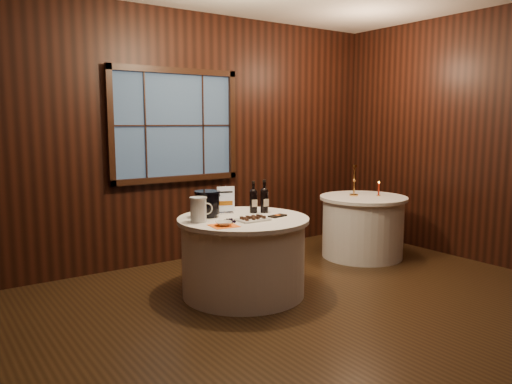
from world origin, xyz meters
TOP-DOWN VIEW (x-y plane):
  - ground at (0.00, 0.00)m, footprint 6.00×6.00m
  - back_wall at (0.00, 2.48)m, footprint 6.00×0.10m
  - main_table at (0.00, 1.00)m, footprint 1.28×1.28m
  - side_table at (2.00, 1.30)m, footprint 1.08×1.08m
  - sign_stand at (-0.03, 1.27)m, footprint 0.17×0.13m
  - port_bottle_left at (0.23, 1.15)m, footprint 0.08×0.09m
  - port_bottle_right at (0.32, 1.10)m, footprint 0.08×0.09m
  - ice_bucket at (-0.27, 1.23)m, footprint 0.25×0.25m
  - chocolate_plate at (-0.01, 0.82)m, footprint 0.30×0.21m
  - chocolate_box at (0.30, 0.85)m, footprint 0.20×0.13m
  - grape_bunch at (-0.26, 0.85)m, footprint 0.18×0.09m
  - glass_pitcher at (-0.46, 1.06)m, footprint 0.21×0.16m
  - orange_napkin at (-0.36, 0.77)m, footprint 0.26×0.26m
  - cracker_bowl at (-0.36, 0.77)m, footprint 0.19×0.19m
  - brass_candlestick at (1.94, 1.41)m, footprint 0.11×0.11m
  - red_candle at (2.18, 1.22)m, footprint 0.05×0.05m

SIDE VIEW (x-z plane):
  - ground at x=0.00m, z-range 0.00..0.00m
  - main_table at x=0.00m, z-range 0.00..0.77m
  - side_table at x=2.00m, z-range 0.00..0.77m
  - orange_napkin at x=-0.36m, z-range 0.77..0.77m
  - chocolate_box at x=0.30m, z-range 0.77..0.79m
  - chocolate_plate at x=-0.01m, z-range 0.77..0.81m
  - grape_bunch at x=-0.26m, z-range 0.77..0.81m
  - cracker_bowl at x=-0.36m, z-range 0.77..0.81m
  - red_candle at x=2.18m, z-range 0.75..0.93m
  - sign_stand at x=-0.03m, z-range 0.72..1.01m
  - glass_pitcher at x=-0.46m, z-range 0.77..1.00m
  - ice_bucket at x=-0.27m, z-range 0.78..1.03m
  - brass_candlestick at x=1.94m, z-range 0.72..1.11m
  - port_bottle_left at x=0.23m, z-range 0.75..1.07m
  - port_bottle_right at x=0.32m, z-range 0.75..1.09m
  - back_wall at x=0.00m, z-range 0.04..3.04m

